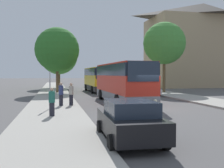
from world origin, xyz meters
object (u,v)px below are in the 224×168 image
at_px(bus_middle, 98,79).
at_px(pedestrian_waiting_near, 61,94).
at_px(bus_stop_sign, 50,86).
at_px(pedestrian_walking_back, 52,102).
at_px(parked_car_right_near, 147,90).
at_px(bus_front, 122,82).
at_px(pedestrian_waiting_far, 71,94).
at_px(tree_right_near, 164,43).
at_px(tree_left_near, 57,50).
at_px(parked_car_left_curb, 130,120).
at_px(tree_left_far, 59,56).

height_order(bus_middle, pedestrian_waiting_near, bus_middle).
height_order(bus_stop_sign, pedestrian_waiting_near, bus_stop_sign).
xyz_separation_m(pedestrian_waiting_near, pedestrian_walking_back, (-0.63, -4.85, -0.08)).
xyz_separation_m(bus_middle, parked_car_right_near, (4.49, -8.42, -1.13)).
distance_m(bus_front, pedestrian_waiting_near, 6.08).
height_order(pedestrian_waiting_far, tree_right_near, tree_right_near).
relative_size(pedestrian_waiting_near, tree_left_near, 0.21).
height_order(pedestrian_waiting_near, tree_right_near, tree_right_near).
relative_size(parked_car_left_curb, tree_right_near, 0.45).
xyz_separation_m(bus_front, parked_car_left_curb, (-3.19, -13.35, -1.05)).
distance_m(bus_front, tree_left_far, 26.21).
bearing_deg(bus_stop_sign, parked_car_right_near, 43.27).
height_order(tree_left_far, tree_right_near, tree_right_near).
distance_m(bus_front, pedestrian_walking_back, 9.62).
bearing_deg(tree_right_near, tree_left_far, 132.42).
relative_size(pedestrian_waiting_far, pedestrian_walking_back, 1.07).
distance_m(parked_car_left_curb, pedestrian_walking_back, 6.64).
bearing_deg(tree_left_near, tree_left_far, 88.07).
relative_size(pedestrian_walking_back, tree_left_near, 0.19).
distance_m(bus_front, parked_car_right_near, 7.80).
relative_size(pedestrian_waiting_far, tree_left_near, 0.20).
bearing_deg(parked_car_left_curb, tree_left_near, 96.73).
relative_size(parked_car_right_near, pedestrian_waiting_near, 2.30).
height_order(bus_stop_sign, pedestrian_walking_back, bus_stop_sign).
bearing_deg(parked_car_right_near, pedestrian_waiting_far, 42.96).
bearing_deg(bus_middle, pedestrian_waiting_near, -109.15).
distance_m(parked_car_right_near, tree_right_near, 8.32).
relative_size(bus_stop_sign, pedestrian_waiting_far, 1.49).
bearing_deg(pedestrian_waiting_far, bus_front, 164.26).
xyz_separation_m(tree_left_near, tree_right_near, (14.15, -2.48, 0.91)).
height_order(bus_middle, pedestrian_walking_back, bus_middle).
bearing_deg(pedestrian_walking_back, bus_front, 93.68).
height_order(parked_car_right_near, tree_left_near, tree_left_near).
xyz_separation_m(pedestrian_walking_back, tree_right_near, (14.69, 17.75, 5.74)).
xyz_separation_m(bus_middle, tree_left_far, (-5.28, 10.80, 4.00)).
bearing_deg(pedestrian_waiting_near, pedestrian_walking_back, -37.92).
bearing_deg(parked_car_right_near, bus_front, 53.45).
relative_size(parked_car_right_near, tree_left_near, 0.48).
height_order(bus_middle, bus_stop_sign, bus_middle).
bearing_deg(bus_front, bus_stop_sign, -148.50).
bearing_deg(pedestrian_walking_back, pedestrian_waiting_near, 125.83).
distance_m(bus_middle, pedestrian_waiting_far, 17.71).
height_order(parked_car_left_curb, pedestrian_walking_back, pedestrian_walking_back).
bearing_deg(pedestrian_waiting_far, tree_left_near, -129.74).
xyz_separation_m(bus_front, tree_left_far, (-5.14, 25.39, 3.98)).
bearing_deg(bus_middle, bus_front, -91.56).
bearing_deg(pedestrian_waiting_near, pedestrian_waiting_far, 67.51).
bearing_deg(pedestrian_walking_back, tree_left_far, 131.59).
height_order(bus_front, tree_left_far, tree_left_far).
bearing_deg(pedestrian_walking_back, pedestrian_waiting_far, 117.45).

